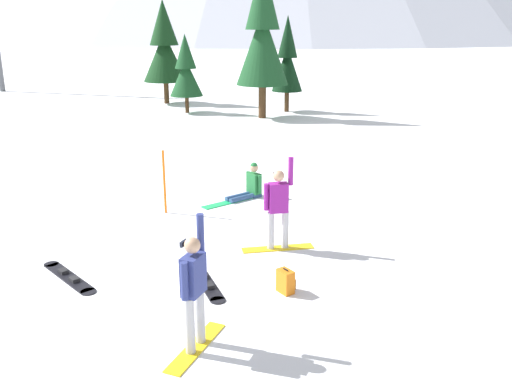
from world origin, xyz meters
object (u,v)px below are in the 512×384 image
Objects in this scene: trail_marker_pole at (164,182)px; pine_tree_slender at (186,70)px; snowboarder_midground at (278,207)px; pine_tree_young at (164,48)px; loose_snowboard_near_right at (69,277)px; loose_snowboard_near_left at (206,282)px; snowboarder_foreground at (194,289)px; backpack_orange at (286,282)px; pine_tree_short at (262,34)px; snowboarder_background at (249,186)px; pine_tree_twin at (287,60)px.

pine_tree_slender is at bearing 104.33° from trail_marker_pole.
snowboarder_midground is at bearing -30.50° from trail_marker_pole.
pine_tree_young is at bearing 124.81° from pine_tree_slender.
snowboarder_midground reaches higher than loose_snowboard_near_right.
snowboarder_foreground is at bearing -79.77° from loose_snowboard_near_left.
trail_marker_pole is (0.64, 3.96, 0.80)m from loose_snowboard_near_right.
snowboarder_midground is 22.58m from pine_tree_young.
loose_snowboard_near_left is 3.52× the size of backpack_orange.
pine_tree_short is at bearing 100.31° from backpack_orange.
snowboarder_background is 0.21× the size of pine_tree_short.
snowboarder_midground is 17.03m from pine_tree_short.
pine_tree_twin is (-1.97, 18.65, 1.74)m from snowboarder_midground.
loose_snowboard_near_right is at bearing -175.35° from loose_snowboard_near_left.
snowboarder_midground is at bearing -83.97° from pine_tree_twin.
snowboarder_background is at bearing -87.35° from pine_tree_twin.
pine_tree_short reaches higher than backpack_orange.
trail_marker_pole is (-2.04, 3.74, 0.80)m from loose_snowboard_near_left.
snowboarder_background is 0.96× the size of trail_marker_pole.
pine_tree_slender is (-5.86, 13.91, 1.87)m from snowboarder_background.
snowboarder_background is 15.21m from pine_tree_slender.
pine_tree_twin is at bearing 92.37° from loose_snowboard_near_left.
snowboarder_foreground reaches higher than backpack_orange.
loose_snowboard_near_left is 0.41× the size of pine_tree_slender.
pine_tree_short is (-2.95, 16.47, 3.13)m from snowboarder_midground.
snowboarder_foreground is 1.26× the size of trail_marker_pole.
trail_marker_pole reaches higher than snowboarder_background.
pine_tree_short is at bearing -32.27° from pine_tree_young.
snowboarder_midground is at bearing -79.85° from pine_tree_short.
trail_marker_pole is at bearing 118.64° from loose_snowboard_near_left.
pine_tree_short is at bearing 97.38° from snowboarder_background.
snowboarder_midground is 18.83m from pine_tree_twin.
snowboarder_background is 13.64m from pine_tree_short.
pine_tree_young is (-6.32, 3.99, -0.91)m from pine_tree_short.
snowboarder_foreground is 6.36m from trail_marker_pole.
snowboarder_background is 6.13m from loose_snowboard_near_right.
snowboarder_background is at bearing 65.47° from loose_snowboard_near_right.
snowboarder_background is 0.32× the size of pine_tree_twin.
pine_tree_short reaches higher than snowboarder_foreground.
snowboarder_midground is 0.41× the size of pine_tree_twin.
pine_tree_twin reaches higher than loose_snowboard_near_left.
loose_snowboard_near_left is 24.00m from pine_tree_young.
loose_snowboard_near_right is 23.43m from pine_tree_young.
loose_snowboard_near_right is at bearing -151.13° from snowboarder_midground.
snowboarder_midground reaches higher than loose_snowboard_near_left.
pine_tree_short is 7.53m from pine_tree_young.
trail_marker_pole is 16.93m from pine_tree_twin.
pine_tree_twin is (-0.70, 15.18, 2.36)m from snowboarder_background.
pine_tree_short is 4.67m from pine_tree_slender.
pine_tree_twin is at bearing 85.93° from trail_marker_pole.
loose_snowboard_near_right is 0.23× the size of pine_tree_short.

